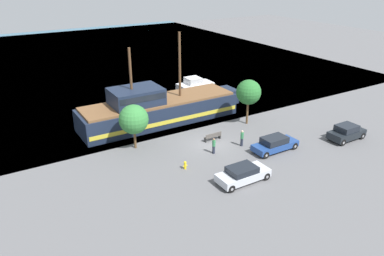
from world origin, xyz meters
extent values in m
plane|color=#5B5B5E|center=(0.00, 0.00, 0.00)|extent=(160.00, 160.00, 0.00)
plane|color=#38667F|center=(0.00, 44.00, 0.00)|extent=(80.00, 80.00, 0.00)
cube|color=#192338|center=(-1.56, 7.95, 1.21)|extent=(18.34, 4.94, 2.43)
cube|color=gold|center=(-1.56, 7.95, 0.85)|extent=(17.98, 5.02, 0.45)
cube|color=#192338|center=(8.21, 7.95, 1.58)|extent=(1.40, 2.72, 1.70)
cube|color=brown|center=(-1.56, 7.95, 2.55)|extent=(17.61, 4.54, 0.25)
cube|color=#192338|center=(-4.31, 7.95, 3.56)|extent=(5.50, 3.95, 1.77)
cube|color=black|center=(-4.31, 7.95, 3.83)|extent=(5.23, 4.01, 0.64)
cylinder|color=#4C331E|center=(1.19, 7.95, 6.33)|extent=(0.28, 0.28, 7.31)
cylinder|color=#4C331E|center=(-4.77, 7.95, 5.78)|extent=(0.28, 0.28, 6.22)
cube|color=silver|center=(8.23, 15.99, 0.53)|extent=(5.09, 2.59, 1.05)
cube|color=silver|center=(7.85, 15.99, 1.49)|extent=(2.04, 2.02, 0.88)
cube|color=black|center=(8.46, 15.99, 1.49)|extent=(0.12, 1.81, 0.70)
cube|color=navy|center=(4.69, -4.55, 0.56)|extent=(4.70, 1.77, 0.59)
cube|color=black|center=(4.55, -4.55, 1.16)|extent=(2.45, 1.59, 0.62)
cylinder|color=black|center=(6.55, -5.35, 0.35)|extent=(0.70, 0.22, 0.70)
cylinder|color=gray|center=(6.55, -5.35, 0.35)|extent=(0.27, 0.25, 0.27)
cylinder|color=black|center=(6.55, -3.76, 0.35)|extent=(0.70, 0.22, 0.70)
cylinder|color=gray|center=(6.55, -3.76, 0.35)|extent=(0.27, 0.25, 0.27)
cylinder|color=black|center=(2.84, -5.35, 0.35)|extent=(0.70, 0.22, 0.70)
cylinder|color=gray|center=(2.84, -5.35, 0.35)|extent=(0.27, 0.25, 0.27)
cylinder|color=black|center=(2.84, -3.76, 0.35)|extent=(0.70, 0.22, 0.70)
cylinder|color=gray|center=(2.84, -3.76, 0.35)|extent=(0.27, 0.25, 0.27)
cube|color=#B7BCC6|center=(-1.51, -7.43, 0.57)|extent=(4.59, 1.90, 0.65)
cube|color=black|center=(-1.65, -7.43, 1.15)|extent=(2.39, 1.71, 0.51)
cylinder|color=black|center=(0.33, -8.29, 0.33)|extent=(0.66, 0.22, 0.66)
cylinder|color=gray|center=(0.33, -8.29, 0.33)|extent=(0.25, 0.25, 0.25)
cylinder|color=black|center=(0.33, -6.57, 0.33)|extent=(0.66, 0.22, 0.66)
cylinder|color=gray|center=(0.33, -6.57, 0.33)|extent=(0.25, 0.25, 0.25)
cylinder|color=black|center=(-3.34, -8.29, 0.33)|extent=(0.66, 0.22, 0.66)
cylinder|color=gray|center=(-3.34, -8.29, 0.33)|extent=(0.25, 0.25, 0.25)
cylinder|color=black|center=(-3.34, -6.57, 0.33)|extent=(0.66, 0.22, 0.66)
cylinder|color=gray|center=(-3.34, -6.57, 0.33)|extent=(0.25, 0.25, 0.25)
cube|color=black|center=(12.82, -6.44, 0.63)|extent=(4.03, 1.82, 0.73)
cube|color=black|center=(12.70, -6.44, 1.31)|extent=(2.10, 1.64, 0.63)
cylinder|color=black|center=(14.34, -7.26, 0.35)|extent=(0.70, 0.22, 0.70)
cylinder|color=gray|center=(14.34, -7.26, 0.35)|extent=(0.27, 0.25, 0.27)
cylinder|color=black|center=(14.34, -5.62, 0.35)|extent=(0.70, 0.22, 0.70)
cylinder|color=gray|center=(14.34, -5.62, 0.35)|extent=(0.27, 0.25, 0.27)
cylinder|color=black|center=(11.29, -7.26, 0.35)|extent=(0.70, 0.22, 0.70)
cylinder|color=gray|center=(11.29, -7.26, 0.35)|extent=(0.27, 0.25, 0.27)
cylinder|color=black|center=(11.29, -5.62, 0.35)|extent=(0.70, 0.22, 0.70)
cylinder|color=gray|center=(11.29, -5.62, 0.35)|extent=(0.27, 0.25, 0.27)
cylinder|color=yellow|center=(-4.60, -3.14, 0.28)|extent=(0.22, 0.22, 0.56)
sphere|color=yellow|center=(-4.60, -3.14, 0.64)|extent=(0.25, 0.25, 0.25)
cylinder|color=yellow|center=(-4.76, -3.14, 0.31)|extent=(0.10, 0.09, 0.09)
cylinder|color=yellow|center=(-4.44, -3.14, 0.31)|extent=(0.10, 0.09, 0.09)
cube|color=#4C4742|center=(0.84, 0.58, 0.42)|extent=(1.89, 0.45, 0.05)
cube|color=#4C4742|center=(0.84, 0.39, 0.65)|extent=(1.89, 0.06, 0.40)
cube|color=#2D2D2D|center=(-0.04, 0.58, 0.20)|extent=(0.12, 0.36, 0.40)
cube|color=#2D2D2D|center=(1.73, 0.58, 0.20)|extent=(0.12, 0.36, 0.40)
cylinder|color=#232838|center=(-0.73, -1.94, 0.39)|extent=(0.27, 0.27, 0.78)
cylinder|color=#337F4C|center=(-0.73, -1.94, 1.07)|extent=(0.32, 0.32, 0.60)
sphere|color=#8C664C|center=(-0.73, -1.94, 1.48)|extent=(0.21, 0.21, 0.21)
cylinder|color=#232838|center=(2.59, -2.05, 0.41)|extent=(0.27, 0.27, 0.82)
cylinder|color=#337F4C|center=(2.59, -2.05, 1.14)|extent=(0.32, 0.32, 0.64)
sphere|color=beige|center=(2.59, -2.05, 1.57)|extent=(0.22, 0.22, 0.22)
cylinder|color=brown|center=(-6.71, 3.04, 0.91)|extent=(0.24, 0.24, 1.83)
sphere|color=#337A38|center=(-6.71, 3.04, 3.05)|extent=(2.88, 2.88, 2.88)
cylinder|color=brown|center=(6.70, 2.25, 1.29)|extent=(0.24, 0.24, 2.58)
sphere|color=#286B2D|center=(6.70, 2.25, 3.76)|extent=(2.78, 2.78, 2.78)
camera|label=1|loc=(-19.12, -28.34, 16.59)|focal=35.00mm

